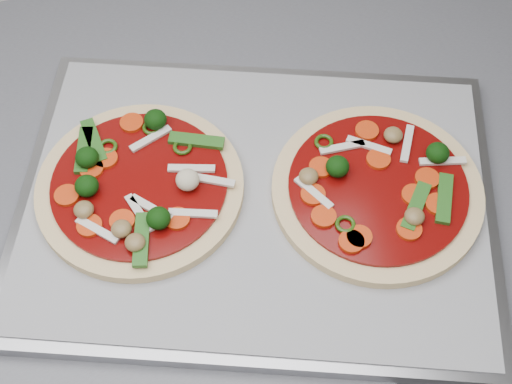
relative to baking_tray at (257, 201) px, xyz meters
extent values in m
cube|color=#AFAFAC|center=(-0.28, 0.08, -0.48)|extent=(3.60, 0.60, 0.86)
cube|color=gray|center=(0.00, 0.00, 0.00)|extent=(0.58, 0.50, 0.02)
cube|color=gray|center=(0.00, 0.00, 0.01)|extent=(0.55, 0.48, 0.00)
cylinder|color=#E3BD88|center=(-0.11, 0.04, 0.02)|extent=(0.30, 0.30, 0.01)
cylinder|color=#720508|center=(-0.11, 0.04, 0.02)|extent=(0.25, 0.25, 0.00)
ellipsoid|color=#BAAE90|center=(-0.07, 0.02, 0.04)|extent=(0.03, 0.03, 0.02)
cube|color=silver|center=(-0.04, 0.02, 0.03)|extent=(0.05, 0.03, 0.00)
cube|color=silver|center=(-0.12, 0.00, 0.03)|extent=(0.02, 0.05, 0.00)
ellipsoid|color=#0C370A|center=(-0.10, -0.01, 0.04)|extent=(0.03, 0.03, 0.02)
ellipsoid|color=brown|center=(-0.14, -0.01, 0.03)|extent=(0.02, 0.02, 0.01)
cube|color=silver|center=(-0.16, -0.01, 0.03)|extent=(0.04, 0.04, 0.00)
cube|color=silver|center=(-0.11, 0.00, 0.03)|extent=(0.04, 0.04, 0.00)
cube|color=silver|center=(-0.07, -0.01, 0.03)|extent=(0.05, 0.02, 0.00)
cube|color=#366423|center=(-0.16, 0.09, 0.03)|extent=(0.03, 0.06, 0.00)
cylinder|color=red|center=(-0.14, 0.07, 0.03)|extent=(0.03, 0.03, 0.00)
ellipsoid|color=#0C370A|center=(-0.16, 0.04, 0.04)|extent=(0.02, 0.02, 0.02)
cylinder|color=red|center=(-0.11, 0.11, 0.03)|extent=(0.03, 0.03, 0.00)
ellipsoid|color=#0C370A|center=(-0.08, 0.11, 0.04)|extent=(0.03, 0.03, 0.02)
cube|color=#366423|center=(-0.12, -0.03, 0.03)|extent=(0.03, 0.06, 0.00)
cube|color=#366423|center=(-0.15, 0.10, 0.03)|extent=(0.02, 0.06, 0.00)
ellipsoid|color=brown|center=(-0.13, -0.03, 0.03)|extent=(0.03, 0.03, 0.01)
torus|color=#24460E|center=(-0.09, 0.10, 0.03)|extent=(0.03, 0.03, 0.00)
cylinder|color=red|center=(-0.16, 0.07, 0.03)|extent=(0.03, 0.03, 0.00)
torus|color=#24460E|center=(-0.06, 0.07, 0.03)|extent=(0.02, 0.02, 0.00)
cylinder|color=red|center=(-0.14, 0.00, 0.03)|extent=(0.03, 0.03, 0.00)
ellipsoid|color=#0C370A|center=(-0.16, 0.08, 0.04)|extent=(0.02, 0.02, 0.02)
cylinder|color=red|center=(-0.08, -0.02, 0.03)|extent=(0.03, 0.03, 0.00)
cube|color=silver|center=(-0.06, 0.04, 0.03)|extent=(0.05, 0.02, 0.00)
cube|color=#366423|center=(-0.04, 0.07, 0.03)|extent=(0.06, 0.04, 0.00)
ellipsoid|color=brown|center=(-0.17, 0.02, 0.03)|extent=(0.03, 0.03, 0.01)
cube|color=silver|center=(-0.09, 0.09, 0.03)|extent=(0.05, 0.02, 0.00)
cylinder|color=red|center=(-0.17, 0.00, 0.03)|extent=(0.03, 0.03, 0.00)
torus|color=#24460E|center=(-0.14, 0.09, 0.03)|extent=(0.03, 0.03, 0.00)
cylinder|color=red|center=(-0.18, 0.04, 0.03)|extent=(0.03, 0.03, 0.00)
cylinder|color=#E3BD88|center=(0.12, -0.03, 0.02)|extent=(0.26, 0.26, 0.01)
cylinder|color=#720508|center=(0.12, -0.03, 0.02)|extent=(0.22, 0.22, 0.00)
torus|color=#24460E|center=(0.07, -0.07, 0.03)|extent=(0.03, 0.03, 0.00)
cylinder|color=red|center=(0.13, 0.00, 0.03)|extent=(0.03, 0.03, 0.00)
cube|color=silver|center=(0.13, 0.02, 0.03)|extent=(0.04, 0.04, 0.00)
ellipsoid|color=#0C370A|center=(0.19, -0.02, 0.04)|extent=(0.03, 0.03, 0.02)
cube|color=#366423|center=(0.14, -0.07, 0.03)|extent=(0.05, 0.05, 0.00)
cube|color=#366423|center=(0.17, -0.06, 0.03)|extent=(0.04, 0.06, 0.00)
cylinder|color=red|center=(0.17, -0.07, 0.03)|extent=(0.03, 0.03, 0.00)
cylinder|color=red|center=(0.13, 0.04, 0.03)|extent=(0.03, 0.03, 0.00)
cube|color=silver|center=(0.05, -0.02, 0.03)|extent=(0.03, 0.05, 0.00)
cylinder|color=red|center=(0.05, -0.05, 0.03)|extent=(0.03, 0.03, 0.00)
ellipsoid|color=brown|center=(0.14, -0.08, 0.03)|extent=(0.03, 0.03, 0.01)
ellipsoid|color=#0C370A|center=(0.08, 0.00, 0.04)|extent=(0.03, 0.03, 0.02)
cube|color=silver|center=(0.16, 0.01, 0.03)|extent=(0.03, 0.05, 0.00)
cube|color=silver|center=(0.10, 0.02, 0.03)|extent=(0.05, 0.01, 0.00)
ellipsoid|color=brown|center=(0.05, -0.01, 0.03)|extent=(0.02, 0.02, 0.01)
ellipsoid|color=brown|center=(0.15, 0.02, 0.03)|extent=(0.02, 0.02, 0.01)
cylinder|color=red|center=(0.17, -0.04, 0.03)|extent=(0.03, 0.03, 0.00)
cylinder|color=red|center=(0.07, 0.00, 0.03)|extent=(0.03, 0.03, 0.00)
cylinder|color=red|center=(0.05, -0.02, 0.03)|extent=(0.03, 0.03, 0.00)
cylinder|color=red|center=(0.08, -0.08, 0.03)|extent=(0.03, 0.03, 0.00)
cube|color=silver|center=(0.19, -0.02, 0.03)|extent=(0.05, 0.02, 0.00)
cylinder|color=red|center=(0.13, -0.09, 0.03)|extent=(0.03, 0.03, 0.00)
cylinder|color=red|center=(0.07, -0.09, 0.03)|extent=(0.04, 0.04, 0.00)
torus|color=#24460E|center=(0.08, 0.03, 0.03)|extent=(0.03, 0.03, 0.00)
cylinder|color=red|center=(0.15, -0.05, 0.03)|extent=(0.03, 0.03, 0.00)
camera|label=1|loc=(-0.11, -0.38, 0.62)|focal=50.00mm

